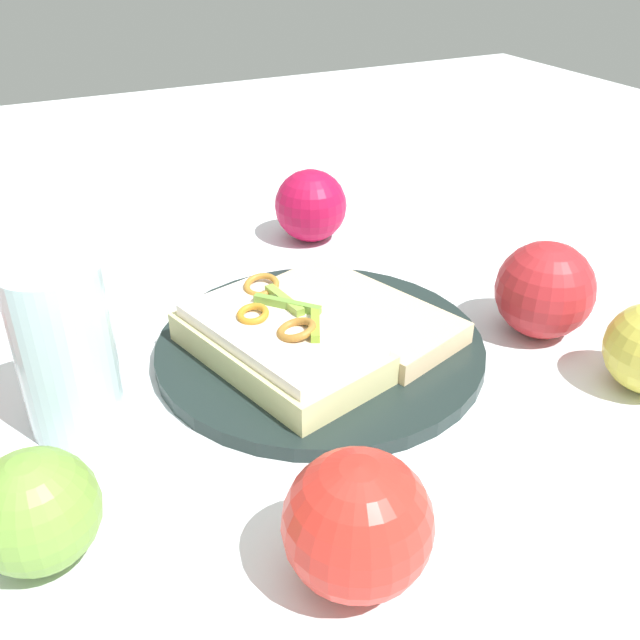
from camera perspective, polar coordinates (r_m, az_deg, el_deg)
name	(u,v)px	position (r m, az deg, el deg)	size (l,w,h in m)	color
ground_plane	(320,353)	(0.59, 0.00, -2.66)	(2.00, 2.00, 0.00)	white
plate	(320,347)	(0.59, 0.00, -2.17)	(0.27, 0.27, 0.01)	#1C2928
sandwich	(279,342)	(0.56, -3.35, -1.75)	(0.14, 0.19, 0.05)	beige
bread_slice_side	(358,314)	(0.61, 3.06, 0.52)	(0.18, 0.09, 0.02)	beige
apple_2	(358,524)	(0.39, 3.04, -16.08)	(0.08, 0.08, 0.08)	red
apple_3	(311,206)	(0.78, -0.76, 9.19)	(0.08, 0.08, 0.08)	#B3103A
apple_4	(36,511)	(0.44, -21.87, -14.06)	(0.07, 0.07, 0.07)	#729F3D
apple_5	(545,290)	(0.63, 17.64, 2.32)	(0.08, 0.08, 0.08)	#B2242A
drinking_glass	(66,350)	(0.51, -19.80, -2.31)	(0.07, 0.07, 0.13)	silver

